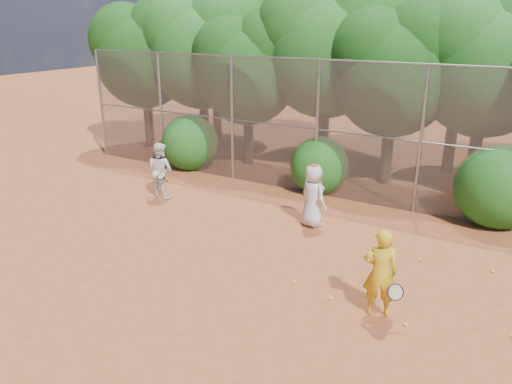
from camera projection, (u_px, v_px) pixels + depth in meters
The scene contains 23 objects.
ground at pixel (235, 288), 9.99m from camera, with size 80.00×80.00×0.00m, color brown.
fence_back at pixel (345, 131), 14.22m from camera, with size 20.05×0.09×4.03m.
tree_0 at pixel (145, 49), 19.77m from camera, with size 4.38×3.81×6.00m.
tree_1 at pixel (204, 44), 18.89m from camera, with size 4.64×4.03×6.35m.
tree_2 at pixel (250, 64), 17.30m from camera, with size 3.99×3.47×5.47m.
tree_3 at pixel (329, 40), 16.63m from camera, with size 4.89×4.26×6.70m.
tree_4 at pixel (397, 65), 15.14m from camera, with size 4.19×3.64×5.73m.
tree_5 at pixel (491, 56), 14.48m from camera, with size 4.51×3.92×6.17m.
tree_9 at pixel (217, 37), 21.18m from camera, with size 4.83×4.20×6.62m.
tree_10 at pixel (328, 31), 18.82m from camera, with size 5.15×4.48×7.06m.
tree_11 at pixel (465, 48), 16.23m from camera, with size 4.64×4.03×6.35m.
bush_0 at pixel (190, 140), 17.67m from camera, with size 2.00×2.00×2.00m, color #154F13.
bush_1 at pixel (320, 163), 15.27m from camera, with size 1.80×1.80×1.80m, color #154F13.
bush_2 at pixel (499, 183), 12.78m from camera, with size 2.20×2.20×2.20m, color #154F13.
player_yellow at pixel (380, 273), 8.84m from camera, with size 0.87×0.65×1.67m.
player_teen at pixel (313, 196), 12.70m from camera, with size 0.94×0.79×1.66m.
player_white at pixel (160, 170), 14.79m from camera, with size 0.88×0.77×1.67m.
ball_0 at pixel (406, 325), 8.72m from camera, with size 0.07×0.07×0.07m, color #BFEC2A.
ball_1 at pixel (420, 260), 11.04m from camera, with size 0.07×0.07×0.07m, color #BFEC2A.
ball_2 at pixel (331, 298), 9.53m from camera, with size 0.07×0.07×0.07m, color #BFEC2A.
ball_3 at pixel (512, 336), 8.40m from camera, with size 0.07×0.07×0.07m, color #BFEC2A.
ball_4 at pixel (295, 282), 10.13m from camera, with size 0.07×0.07×0.07m, color #BFEC2A.
ball_5 at pixel (492, 271), 10.56m from camera, with size 0.07×0.07×0.07m, color #BFEC2A.
Camera 1 is at (4.88, -7.32, 5.11)m, focal length 35.00 mm.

